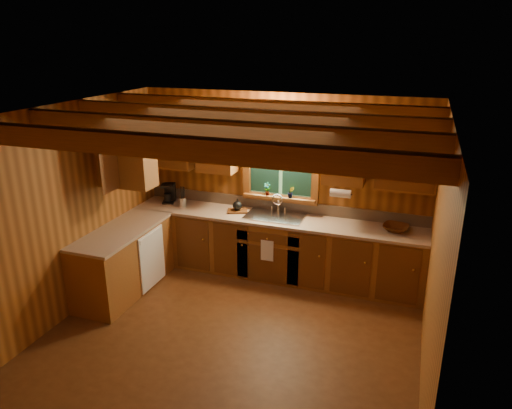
{
  "coord_description": "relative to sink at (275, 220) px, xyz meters",
  "views": [
    {
      "loc": [
        1.84,
        -4.48,
        3.31
      ],
      "look_at": [
        0.0,
        0.8,
        1.35
      ],
      "focal_mm": 33.66,
      "sensor_mm": 36.0,
      "label": 1
    }
  ],
  "objects": [
    {
      "name": "potted_plant_left",
      "position": [
        -0.18,
        0.2,
        0.38
      ],
      "size": [
        0.1,
        0.07,
        0.19
      ],
      "primitive_type": "imported",
      "rotation": [
        0.0,
        0.0,
        0.04
      ],
      "color": "#5D3113",
      "rests_on": "window_sill"
    },
    {
      "name": "countertop",
      "position": [
        -0.48,
        -0.31,
        0.02
      ],
      "size": [
        4.2,
        2.24,
        0.04
      ],
      "color": "tan",
      "rests_on": "base_cabinets"
    },
    {
      "name": "paper_towel_roll",
      "position": [
        0.92,
        -0.07,
        0.51
      ],
      "size": [
        0.27,
        0.11,
        0.11
      ],
      "primitive_type": "cylinder",
      "rotation": [
        0.0,
        1.57,
        0.0
      ],
      "color": "white",
      "rests_on": "upper_cabinets"
    },
    {
      "name": "room",
      "position": [
        0.0,
        -1.6,
        0.44
      ],
      "size": [
        4.2,
        4.2,
        4.2
      ],
      "color": "#573015",
      "rests_on": "ground"
    },
    {
      "name": "coffee_maker",
      "position": [
        -1.73,
        0.08,
        0.19
      ],
      "size": [
        0.17,
        0.21,
        0.3
      ],
      "rotation": [
        0.0,
        0.0,
        0.35
      ],
      "color": "black",
      "rests_on": "countertop"
    },
    {
      "name": "utensil_crock",
      "position": [
        -1.44,
        -0.03,
        0.12
      ],
      "size": [
        0.11,
        0.11,
        0.31
      ],
      "rotation": [
        0.0,
        0.0,
        -0.18
      ],
      "color": "silver",
      "rests_on": "countertop"
    },
    {
      "name": "window_sill",
      "position": [
        0.0,
        0.22,
        0.26
      ],
      "size": [
        1.06,
        0.14,
        0.04
      ],
      "primitive_type": "cube",
      "color": "brown",
      "rests_on": "room"
    },
    {
      "name": "ceiling_beams",
      "position": [
        0.0,
        -1.6,
        1.63
      ],
      "size": [
        4.2,
        2.54,
        0.18
      ],
      "color": "brown",
      "rests_on": "room"
    },
    {
      "name": "wall_sconce",
      "position": [
        0.0,
        0.14,
        1.31
      ],
      "size": [
        0.45,
        0.21,
        0.17
      ],
      "color": "black",
      "rests_on": "room"
    },
    {
      "name": "sink",
      "position": [
        0.0,
        0.0,
        0.0
      ],
      "size": [
        0.82,
        0.48,
        0.43
      ],
      "color": "silver",
      "rests_on": "countertop"
    },
    {
      "name": "wicker_basket",
      "position": [
        1.66,
        0.02,
        0.09
      ],
      "size": [
        0.38,
        0.38,
        0.08
      ],
      "primitive_type": "imported",
      "rotation": [
        0.0,
        0.0,
        -0.15
      ],
      "color": "#48230C",
      "rests_on": "countertop"
    },
    {
      "name": "window",
      "position": [
        0.0,
        0.26,
        0.67
      ],
      "size": [
        1.12,
        0.08,
        1.0
      ],
      "color": "brown",
      "rests_on": "room"
    },
    {
      "name": "potted_plant_right",
      "position": [
        0.18,
        0.2,
        0.37
      ],
      "size": [
        0.11,
        0.1,
        0.17
      ],
      "primitive_type": "imported",
      "rotation": [
        0.0,
        0.0,
        0.31
      ],
      "color": "#5D3113",
      "rests_on": "window_sill"
    },
    {
      "name": "base_cabinets",
      "position": [
        -0.49,
        -0.32,
        -0.43
      ],
      "size": [
        4.2,
        2.22,
        0.86
      ],
      "color": "brown",
      "rests_on": "ground"
    },
    {
      "name": "dish_towel",
      "position": [
        0.0,
        -0.34,
        -0.34
      ],
      "size": [
        0.18,
        0.01,
        0.3
      ],
      "primitive_type": "cube",
      "color": "white",
      "rests_on": "base_cabinets"
    },
    {
      "name": "dishwasher_panel",
      "position": [
        -1.47,
        -0.92,
        -0.43
      ],
      "size": [
        0.02,
        0.6,
        0.8
      ],
      "primitive_type": "cube",
      "color": "white",
      "rests_on": "base_cabinets"
    },
    {
      "name": "backsplash",
      "position": [
        0.0,
        0.28,
        0.12
      ],
      "size": [
        4.2,
        0.02,
        0.16
      ],
      "primitive_type": "cube",
      "color": "tan",
      "rests_on": "room"
    },
    {
      "name": "teakettle",
      "position": [
        -0.57,
        0.02,
        0.14
      ],
      "size": [
        0.14,
        0.14,
        0.17
      ],
      "rotation": [
        0.0,
        0.0,
        0.02
      ],
      "color": "black",
      "rests_on": "cutting_board"
    },
    {
      "name": "upper_cabinets",
      "position": [
        -0.56,
        -0.18,
        0.98
      ],
      "size": [
        4.19,
        1.77,
        0.78
      ],
      "color": "brown",
      "rests_on": "room"
    },
    {
      "name": "cutting_board",
      "position": [
        -0.57,
        0.02,
        0.06
      ],
      "size": [
        0.34,
        0.29,
        0.03
      ],
      "primitive_type": "cube",
      "rotation": [
        0.0,
        0.0,
        0.37
      ],
      "color": "#5D3113",
      "rests_on": "countertop"
    }
  ]
}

